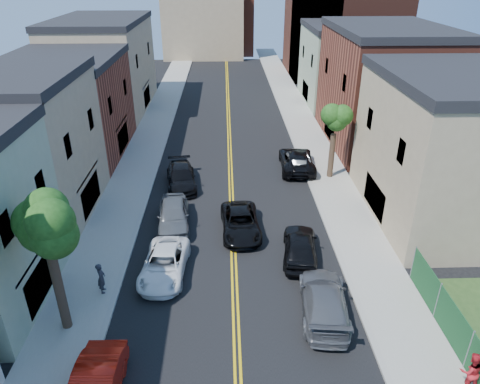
{
  "coord_description": "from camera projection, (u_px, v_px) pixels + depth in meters",
  "views": [
    {
      "loc": [
        -0.36,
        -1.97,
        15.25
      ],
      "look_at": [
        0.53,
        23.83,
        2.0
      ],
      "focal_mm": 33.34,
      "sensor_mm": 36.0,
      "label": 1
    }
  ],
  "objects": [
    {
      "name": "sidewalk_left",
      "position": [
        149.0,
        136.0,
        44.02
      ],
      "size": [
        3.2,
        100.0,
        0.15
      ],
      "primitive_type": "cube",
      "color": "gray",
      "rests_on": "ground"
    },
    {
      "name": "sidewalk_right",
      "position": [
        308.0,
        134.0,
        44.5
      ],
      "size": [
        3.2,
        100.0,
        0.15
      ],
      "primitive_type": "cube",
      "color": "gray",
      "rests_on": "ground"
    },
    {
      "name": "curb_left",
      "position": [
        167.0,
        136.0,
        44.07
      ],
      "size": [
        0.3,
        100.0,
        0.15
      ],
      "primitive_type": "cube",
      "color": "gray",
      "rests_on": "ground"
    },
    {
      "name": "curb_right",
      "position": [
        291.0,
        134.0,
        44.45
      ],
      "size": [
        0.3,
        100.0,
        0.15
      ],
      "primitive_type": "cube",
      "color": "gray",
      "rests_on": "ground"
    },
    {
      "name": "bldg_left_tan_near",
      "position": [
        13.0,
        153.0,
        28.47
      ],
      "size": [
        9.0,
        10.0,
        9.0
      ],
      "primitive_type": "cube",
      "color": "#998466",
      "rests_on": "ground"
    },
    {
      "name": "bldg_left_brick",
      "position": [
        67.0,
        110.0,
        38.48
      ],
      "size": [
        9.0,
        12.0,
        8.0
      ],
      "primitive_type": "cube",
      "color": "brown",
      "rests_on": "ground"
    },
    {
      "name": "bldg_left_tan_far",
      "position": [
        105.0,
        68.0,
        50.59
      ],
      "size": [
        9.0,
        16.0,
        9.5
      ],
      "primitive_type": "cube",
      "color": "#998466",
      "rests_on": "ground"
    },
    {
      "name": "bldg_right_tan",
      "position": [
        450.0,
        153.0,
        28.44
      ],
      "size": [
        9.0,
        12.0,
        9.0
      ],
      "primitive_type": "cube",
      "color": "#998466",
      "rests_on": "ground"
    },
    {
      "name": "bldg_right_brick",
      "position": [
        382.0,
        90.0,
        40.66
      ],
      "size": [
        9.0,
        14.0,
        10.0
      ],
      "primitive_type": "cube",
      "color": "brown",
      "rests_on": "ground"
    },
    {
      "name": "bldg_right_palegrn",
      "position": [
        344.0,
        67.0,
        53.45
      ],
      "size": [
        9.0,
        12.0,
        8.5
      ],
      "primitive_type": "cube",
      "color": "gray",
      "rests_on": "ground"
    },
    {
      "name": "church",
      "position": [
        337.0,
        25.0,
        65.55
      ],
      "size": [
        16.2,
        14.2,
        22.6
      ],
      "color": "#4C2319",
      "rests_on": "ground"
    },
    {
      "name": "backdrop_left",
      "position": [
        203.0,
        23.0,
        78.77
      ],
      "size": [
        14.0,
        8.0,
        12.0
      ],
      "primitive_type": "cube",
      "color": "#998466",
      "rests_on": "ground"
    },
    {
      "name": "backdrop_center",
      "position": [
        226.0,
        26.0,
        82.91
      ],
      "size": [
        10.0,
        8.0,
        10.0
      ],
      "primitive_type": "cube",
      "color": "brown",
      "rests_on": "ground"
    },
    {
      "name": "tree_left_mid",
      "position": [
        40.0,
        205.0,
        17.93
      ],
      "size": [
        5.2,
        5.2,
        9.29
      ],
      "color": "#34261A",
      "rests_on": "sidewalk_left"
    },
    {
      "name": "tree_right_far",
      "position": [
        337.0,
        108.0,
        33.02
      ],
      "size": [
        4.4,
        4.4,
        8.03
      ],
      "color": "#34261A",
      "rests_on": "sidewalk_right"
    },
    {
      "name": "white_pickup",
      "position": [
        164.0,
        264.0,
        24.24
      ],
      "size": [
        2.61,
        5.11,
        1.38
      ],
      "primitive_type": "imported",
      "rotation": [
        0.0,
        0.0,
        -0.07
      ],
      "color": "white",
      "rests_on": "ground"
    },
    {
      "name": "grey_car_left",
      "position": [
        173.0,
        215.0,
        28.68
      ],
      "size": [
        2.42,
        5.12,
        1.69
      ],
      "primitive_type": "imported",
      "rotation": [
        0.0,
        0.0,
        0.09
      ],
      "color": "#54575B",
      "rests_on": "ground"
    },
    {
      "name": "black_car_left",
      "position": [
        181.0,
        177.0,
        33.97
      ],
      "size": [
        2.81,
        5.45,
        1.51
      ],
      "primitive_type": "imported",
      "rotation": [
        0.0,
        0.0,
        0.14
      ],
      "color": "black",
      "rests_on": "ground"
    },
    {
      "name": "grey_car_right",
      "position": [
        324.0,
        300.0,
        21.48
      ],
      "size": [
        2.78,
        5.63,
        1.57
      ],
      "primitive_type": "imported",
      "rotation": [
        0.0,
        0.0,
        3.03
      ],
      "color": "#53555A",
      "rests_on": "ground"
    },
    {
      "name": "black_car_right",
      "position": [
        300.0,
        246.0,
        25.59
      ],
      "size": [
        2.52,
        4.95,
        1.61
      ],
      "primitive_type": "imported",
      "rotation": [
        0.0,
        0.0,
        3.01
      ],
      "color": "black",
      "rests_on": "ground"
    },
    {
      "name": "silver_car_right",
      "position": [
        296.0,
        160.0,
        36.93
      ],
      "size": [
        2.0,
        4.55,
        1.45
      ],
      "primitive_type": "imported",
      "rotation": [
        0.0,
        0.0,
        3.25
      ],
      "color": "#9FA2A6",
      "rests_on": "ground"
    },
    {
      "name": "dark_car_right_far",
      "position": [
        297.0,
        160.0,
        36.8
      ],
      "size": [
        2.9,
        5.87,
        1.6
      ],
      "primitive_type": "imported",
      "rotation": [
        0.0,
        0.0,
        3.1
      ],
      "color": "black",
      "rests_on": "ground"
    },
    {
      "name": "black_suv_lane",
      "position": [
        241.0,
        223.0,
        28.08
      ],
      "size": [
        2.58,
        5.18,
        1.41
      ],
      "primitive_type": "imported",
      "rotation": [
        0.0,
        0.0,
        0.05
      ],
      "color": "black",
      "rests_on": "ground"
    },
    {
      "name": "pedestrian_left",
      "position": [
        101.0,
        278.0,
        22.67
      ],
      "size": [
        0.51,
        0.68,
        1.71
      ],
      "primitive_type": "imported",
      "rotation": [
        0.0,
        0.0,
        1.74
      ],
      "color": "#28272F",
      "rests_on": "sidewalk_left"
    },
    {
      "name": "pedestrian_right",
      "position": [
        470.0,
        371.0,
        17.44
      ],
      "size": [
        0.9,
        0.72,
        1.77
      ],
      "primitive_type": "imported",
      "rotation": [
        0.0,
        0.0,
        3.09
      ],
      "color": "red",
      "rests_on": "sidewalk_right"
    }
  ]
}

